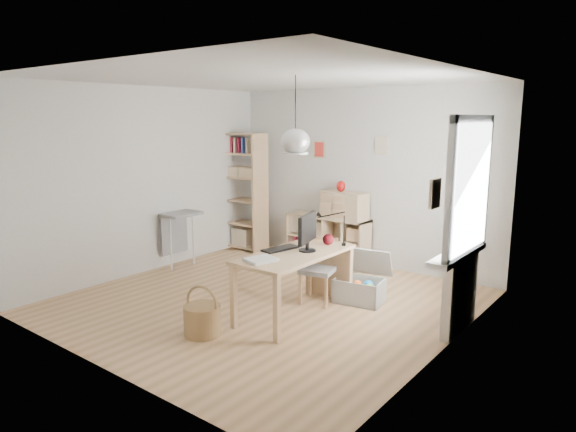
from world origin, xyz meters
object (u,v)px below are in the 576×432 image
Objects in this scene: chair at (319,266)px; monitor at (307,231)px; cube_shelf at (328,241)px; drawer_chest at (344,205)px; desk at (295,260)px; storage_chest at (361,285)px; tall_bookshelf at (243,186)px.

monitor is (0.12, -0.43, 0.54)m from chair.
cube_shelf is 1.94m from chair.
drawer_chest is at bearing -7.32° from cube_shelf.
monitor is at bearing -88.62° from chair.
desk reaches higher than storage_chest.
cube_shelf is 0.70m from drawer_chest.
cube_shelf is 1.95× the size of drawer_chest.
tall_bookshelf reaches higher than cube_shelf.
tall_bookshelf is at bearing -169.81° from cube_shelf.
cube_shelf is at bearing 101.83° from monitor.
monitor is (2.66, -1.81, -0.10)m from tall_bookshelf.
tall_bookshelf reaches higher than storage_chest.
drawer_chest is (-1.07, 1.30, 0.72)m from storage_chest.
monitor is at bearing -34.29° from tall_bookshelf.
desk is at bearing -67.40° from drawer_chest.
chair is (2.54, -1.38, -0.64)m from tall_bookshelf.
chair is at bearing 94.91° from desk.
storage_chest is 1.02× the size of drawer_chest.
cube_shelf is at bearing 114.61° from desk.
chair is (-0.05, 0.57, -0.20)m from desk.
cube_shelf is 1.77m from tall_bookshelf.
tall_bookshelf is (-1.56, -0.28, 0.79)m from cube_shelf.
cube_shelf is 1.76× the size of chair.
desk is 1.89× the size of chair.
chair is 0.58m from storage_chest.
tall_bookshelf is at bearing 136.88° from chair.
tall_bookshelf is 2.79× the size of drawer_chest.
cube_shelf is 0.70× the size of tall_bookshelf.
chair is at bearing -28.62° from tall_bookshelf.
storage_chest is at bearing -19.73° from tall_bookshelf.
chair is 1.11× the size of drawer_chest.
monitor is 0.68× the size of drawer_chest.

